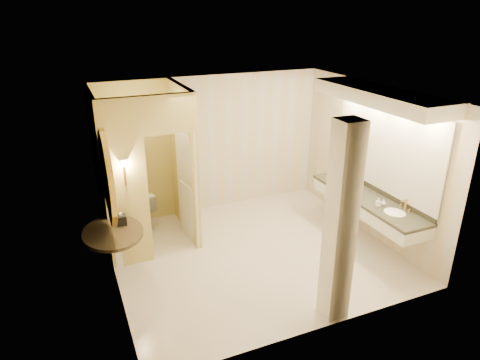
{
  "coord_description": "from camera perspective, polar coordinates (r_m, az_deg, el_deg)",
  "views": [
    {
      "loc": [
        -2.66,
        -5.66,
        3.88
      ],
      "look_at": [
        -0.17,
        0.2,
        1.29
      ],
      "focal_mm": 32.0,
      "sensor_mm": 36.0,
      "label": 1
    }
  ],
  "objects": [
    {
      "name": "wall_right",
      "position": [
        7.91,
        16.96,
        2.48
      ],
      "size": [
        0.02,
        4.0,
        2.7
      ],
      "primitive_type": "cube",
      "color": "beige",
      "rests_on": "floor"
    },
    {
      "name": "wall_sconce",
      "position": [
        6.5,
        -15.23,
        2.04
      ],
      "size": [
        0.14,
        0.14,
        0.42
      ],
      "color": "#C4893F",
      "rests_on": "toilet_closet"
    },
    {
      "name": "pillar",
      "position": [
        5.52,
        13.23,
        -5.81
      ],
      "size": [
        0.31,
        0.31,
        2.7
      ],
      "primitive_type": "cube",
      "color": "silver",
      "rests_on": "floor"
    },
    {
      "name": "tissue_box",
      "position": [
        6.6,
        -15.55,
        -5.15
      ],
      "size": [
        0.14,
        0.14,
        0.14
      ],
      "primitive_type": "cube",
      "rotation": [
        0.0,
        0.0,
        0.01
      ],
      "color": "black",
      "rests_on": "console_shelf"
    },
    {
      "name": "wall_front",
      "position": [
        5.18,
        11.39,
        -7.56
      ],
      "size": [
        4.5,
        0.02,
        2.7
      ],
      "primitive_type": "cube",
      "color": "beige",
      "rests_on": "floor"
    },
    {
      "name": "soap_bottle_b",
      "position": [
        7.33,
        18.59,
        -2.88
      ],
      "size": [
        0.1,
        0.1,
        0.1
      ],
      "primitive_type": "imported",
      "rotation": [
        0.0,
        0.0,
        -0.25
      ],
      "color": "silver",
      "rests_on": "vanity"
    },
    {
      "name": "vanity",
      "position": [
        7.37,
        17.51,
        3.29
      ],
      "size": [
        0.75,
        2.62,
        2.09
      ],
      "color": "silver",
      "rests_on": "floor"
    },
    {
      "name": "toilet",
      "position": [
        8.28,
        -13.15,
        -3.67
      ],
      "size": [
        0.52,
        0.76,
        0.71
      ],
      "primitive_type": "imported",
      "rotation": [
        0.0,
        0.0,
        3.33
      ],
      "color": "white",
      "rests_on": "floor"
    },
    {
      "name": "wall_back",
      "position": [
        8.5,
        -3.71,
        4.76
      ],
      "size": [
        4.5,
        0.02,
        2.7
      ],
      "primitive_type": "cube",
      "color": "beige",
      "rests_on": "floor"
    },
    {
      "name": "floor",
      "position": [
        7.36,
        1.85,
        -9.69
      ],
      "size": [
        4.5,
        4.5,
        0.0
      ],
      "primitive_type": "plane",
      "color": "beige",
      "rests_on": "ground"
    },
    {
      "name": "soap_bottle_a",
      "position": [
        7.26,
        17.94,
        -2.86
      ],
      "size": [
        0.07,
        0.07,
        0.14
      ],
      "primitive_type": "imported",
      "rotation": [
        0.0,
        0.0,
        -0.02
      ],
      "color": "beige",
      "rests_on": "vanity"
    },
    {
      "name": "ceiling",
      "position": [
        6.36,
        2.15,
        11.44
      ],
      "size": [
        4.5,
        4.5,
        0.0
      ],
      "primitive_type": "plane",
      "rotation": [
        3.14,
        0.0,
        0.0
      ],
      "color": "white",
      "rests_on": "wall_back"
    },
    {
      "name": "console_shelf",
      "position": [
        6.26,
        -16.94,
        -2.73
      ],
      "size": [
        1.07,
        1.07,
        1.99
      ],
      "color": "black",
      "rests_on": "floor"
    },
    {
      "name": "wall_left",
      "position": [
        6.21,
        -17.22,
        -2.95
      ],
      "size": [
        0.02,
        4.0,
        2.7
      ],
      "primitive_type": "cube",
      "color": "beige",
      "rests_on": "floor"
    },
    {
      "name": "toilet_closet",
      "position": [
        7.26,
        -9.27,
        1.73
      ],
      "size": [
        1.5,
        1.55,
        2.7
      ],
      "color": "#CBBD6A",
      "rests_on": "floor"
    },
    {
      "name": "soap_bottle_c",
      "position": [
        7.67,
        15.08,
        -0.84
      ],
      "size": [
        0.09,
        0.09,
        0.22
      ],
      "primitive_type": "imported",
      "rotation": [
        0.0,
        0.0,
        0.11
      ],
      "color": "#C6B28C",
      "rests_on": "vanity"
    }
  ]
}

